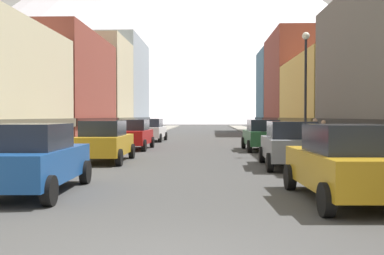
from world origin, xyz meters
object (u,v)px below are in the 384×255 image
object	(u,v)px
pedestrian_0	(323,138)
pedestrian_2	(315,136)
car_left_2	(133,134)
car_right_0	(346,163)
car_right_1	(290,144)
car_right_2	(262,135)
car_left_1	(104,141)
car_left_0	(33,158)
car_left_3	(151,130)
pedestrian_1	(315,136)
streetlamp_right	(306,74)

from	to	relation	value
pedestrian_0	pedestrian_2	world-z (taller)	pedestrian_2
car_left_2	car_right_0	size ratio (longest dim) A/B	0.99
car_right_1	car_right_2	distance (m)	8.67
car_left_2	pedestrian_2	xyz separation A→B (m)	(10.05, -3.04, 0.04)
car_left_1	car_right_1	size ratio (longest dim) A/B	0.99
car_left_0	car_right_0	xyz separation A→B (m)	(7.60, -0.83, 0.00)
car_left_0	pedestrian_2	bearing A→B (deg)	51.16
pedestrian_0	pedestrian_2	size ratio (longest dim) A/B	0.96
car_right_0	car_left_1	bearing A→B (deg)	130.76
car_right_1	car_left_3	bearing A→B (deg)	112.74
car_left_3	car_right_0	size ratio (longest dim) A/B	1.00
car_right_1	pedestrian_2	size ratio (longest dim) A/B	2.60
car_right_0	pedestrian_0	xyz separation A→B (m)	(2.45, 11.62, 0.01)
car_left_2	car_right_1	xyz separation A→B (m)	(7.60, -9.31, 0.00)
car_left_0	pedestrian_0	xyz separation A→B (m)	(10.05, 10.80, 0.01)
pedestrian_0	pedestrian_1	world-z (taller)	pedestrian_1
car_left_2	pedestrian_0	world-z (taller)	pedestrian_0
car_left_2	car_right_1	world-z (taller)	same
pedestrian_1	streetlamp_right	size ratio (longest dim) A/B	0.28
car_right_0	car_left_2	bearing A→B (deg)	114.93
car_left_3	car_right_1	world-z (taller)	same
car_right_1	pedestrian_2	world-z (taller)	pedestrian_2
car_left_2	car_right_2	distance (m)	7.63
pedestrian_1	streetlamp_right	distance (m)	3.73
car_left_1	car_left_0	bearing A→B (deg)	-89.99
car_left_3	car_left_2	bearing A→B (deg)	-89.98
car_left_1	car_left_2	world-z (taller)	same
car_left_0	car_left_1	distance (m)	7.99
car_right_0	pedestrian_1	world-z (taller)	pedestrian_1
pedestrian_2	streetlamp_right	bearing A→B (deg)	-116.63
car_left_1	pedestrian_2	xyz separation A→B (m)	(10.05, 4.49, 0.04)
car_left_0	pedestrian_1	distance (m)	16.12
car_left_3	car_right_1	xyz separation A→B (m)	(7.60, -18.13, 0.00)
streetlamp_right	car_left_2	bearing A→B (deg)	152.13
car_right_1	pedestrian_1	world-z (taller)	pedestrian_1
pedestrian_2	car_left_0	bearing A→B (deg)	-128.84
car_right_0	pedestrian_0	distance (m)	11.88
pedestrian_0	streetlamp_right	size ratio (longest dim) A/B	0.28
car_right_2	streetlamp_right	distance (m)	5.43
car_left_2	pedestrian_1	world-z (taller)	pedestrian_1
car_left_0	car_left_3	xyz separation A→B (m)	(-0.00, 24.34, 0.00)
car_right_1	pedestrian_2	bearing A→B (deg)	68.63
car_left_2	pedestrian_1	size ratio (longest dim) A/B	2.66
car_left_1	car_right_2	xyz separation A→B (m)	(7.60, 6.89, 0.00)
car_left_3	car_right_2	size ratio (longest dim) A/B	1.01
car_right_2	pedestrian_0	distance (m)	4.76
car_left_0	pedestrian_0	world-z (taller)	pedestrian_0
car_right_2	pedestrian_0	world-z (taller)	pedestrian_0
car_left_2	car_right_0	bearing A→B (deg)	-65.07
car_left_3	car_right_2	distance (m)	12.14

